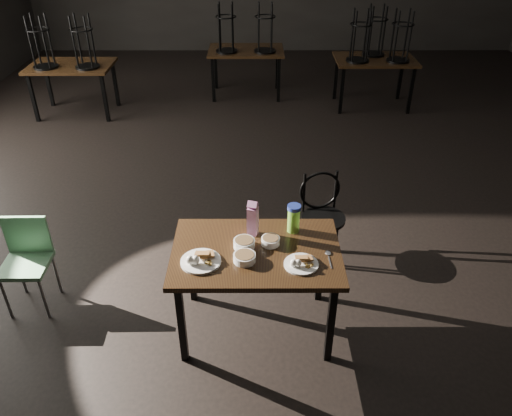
{
  "coord_description": "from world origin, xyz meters",
  "views": [
    {
      "loc": [
        -0.44,
        -4.81,
        2.9
      ],
      "look_at": [
        -0.43,
        -1.6,
        0.85
      ],
      "focal_mm": 35.0,
      "sensor_mm": 36.0,
      "label": 1
    }
  ],
  "objects_px": {
    "main_table": "(256,259)",
    "school_chair": "(27,256)",
    "juice_carton": "(253,219)",
    "water_bottle": "(294,218)",
    "bentwood_chair": "(322,210)"
  },
  "relations": [
    {
      "from": "main_table",
      "to": "school_chair",
      "type": "bearing_deg",
      "value": 170.26
    },
    {
      "from": "juice_carton",
      "to": "water_bottle",
      "type": "xyz_separation_m",
      "value": [
        0.3,
        0.04,
        -0.02
      ]
    },
    {
      "from": "juice_carton",
      "to": "water_bottle",
      "type": "bearing_deg",
      "value": 6.72
    },
    {
      "from": "water_bottle",
      "to": "bentwood_chair",
      "type": "relative_size",
      "value": 0.27
    },
    {
      "from": "water_bottle",
      "to": "bentwood_chair",
      "type": "xyz_separation_m",
      "value": [
        0.31,
        0.69,
        -0.38
      ]
    },
    {
      "from": "bentwood_chair",
      "to": "school_chair",
      "type": "distance_m",
      "value": 2.49
    },
    {
      "from": "main_table",
      "to": "bentwood_chair",
      "type": "relative_size",
      "value": 1.46
    },
    {
      "from": "water_bottle",
      "to": "bentwood_chair",
      "type": "distance_m",
      "value": 0.85
    },
    {
      "from": "bentwood_chair",
      "to": "school_chair",
      "type": "bearing_deg",
      "value": -175.43
    },
    {
      "from": "main_table",
      "to": "school_chair",
      "type": "height_order",
      "value": "school_chair"
    },
    {
      "from": "water_bottle",
      "to": "juice_carton",
      "type": "bearing_deg",
      "value": -173.28
    },
    {
      "from": "juice_carton",
      "to": "bentwood_chair",
      "type": "bearing_deg",
      "value": 49.82
    },
    {
      "from": "water_bottle",
      "to": "bentwood_chair",
      "type": "bearing_deg",
      "value": 65.66
    },
    {
      "from": "main_table",
      "to": "juice_carton",
      "type": "bearing_deg",
      "value": 96.75
    },
    {
      "from": "main_table",
      "to": "bentwood_chair",
      "type": "bearing_deg",
      "value": 57.64
    }
  ]
}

